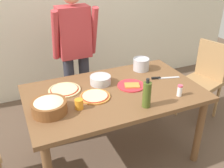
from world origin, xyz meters
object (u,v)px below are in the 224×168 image
Objects in this scene: dining_table at (114,100)px; cup_orange at (79,104)px; pizza_raw_on_board at (64,90)px; popcorn_bowl at (49,106)px; salt_shaker at (180,90)px; steel_pot at (141,64)px; chair_wooden_right at (204,76)px; person_cook at (75,49)px; plate_with_slice at (131,85)px; chef_knife at (162,78)px; olive_oil_bottle at (147,94)px; pizza_cooked_on_tray at (95,96)px; mixing_bowl_steel at (100,80)px.

dining_table is 0.43m from cup_orange.
pizza_raw_on_board is 0.37m from popcorn_bowl.
dining_table is at bearing 148.20° from salt_shaker.
steel_pot is at bearing 34.51° from dining_table.
salt_shaker is (0.04, -0.62, -0.01)m from steel_pot.
popcorn_bowl is (-1.93, -0.36, 0.28)m from chair_wooden_right.
person_cook is (-0.14, 0.76, 0.27)m from dining_table.
dining_table is at bearing -79.81° from person_cook.
plate_with_slice reaches higher than dining_table.
popcorn_bowl is at bearing -158.24° from steel_pot.
popcorn_bowl reaches higher than dining_table.
chef_knife is (0.55, 0.04, 0.10)m from dining_table.
popcorn_bowl is 1.61× the size of steel_pot.
cup_orange is (-0.57, -0.17, 0.03)m from plate_with_slice.
person_cook is 1.59m from chair_wooden_right.
person_cook is at bearing 74.93° from cup_orange.
chef_knife is at bearing 7.69° from popcorn_bowl.
chair_wooden_right is 1.36m from olive_oil_bottle.
chef_knife is (0.75, 0.07, -0.00)m from pizza_cooked_on_tray.
pizza_cooked_on_tray is 1.06× the size of olive_oil_bottle.
steel_pot is at bearing 27.75° from pizza_cooked_on_tray.
person_cook is at bearing 143.28° from steel_pot.
olive_oil_bottle is 1.48× the size of steel_pot.
olive_oil_bottle is at bearing -174.70° from salt_shaker.
popcorn_bowl is 0.78m from olive_oil_bottle.
chef_knife is at bearing -71.49° from steel_pot.
mixing_bowl_steel is (0.35, -0.01, 0.03)m from pizza_raw_on_board.
salt_shaker is at bearing -21.68° from pizza_cooked_on_tray.
chair_wooden_right is at bearing 10.62° from dining_table.
mixing_bowl_steel is 1.15× the size of steel_pot.
salt_shaker is at bearing -9.95° from popcorn_bowl.
mixing_bowl_steel reaches higher than pizza_cooked_on_tray.
plate_with_slice is 0.45m from salt_shaker.
chair_wooden_right is (1.45, -0.51, -0.40)m from person_cook.
dining_table is 15.09× the size of salt_shaker.
dining_table is 6.25× the size of olive_oil_bottle.
cup_orange is (-0.24, -0.90, -0.14)m from person_cook.
chair_wooden_right is at bearing 14.77° from chef_knife.
chair_wooden_right is 3.23× the size of pizza_raw_on_board.
person_cook is at bearing 120.67° from salt_shaker.
popcorn_bowl is 1.09× the size of olive_oil_bottle.
mixing_bowl_steel is 0.63m from chef_knife.
steel_pot is (0.59, -0.44, -0.11)m from person_cook.
pizza_raw_on_board reaches higher than dining_table.
pizza_cooked_on_tray is at bearing 158.32° from salt_shaker.
dining_table is 1.35m from chair_wooden_right.
chair_wooden_right reaches higher than plate_with_slice.
chair_wooden_right is 3.65× the size of plate_with_slice.
plate_with_slice is 1.30× the size of mixing_bowl_steel.
salt_shaker reaches higher than plate_with_slice.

